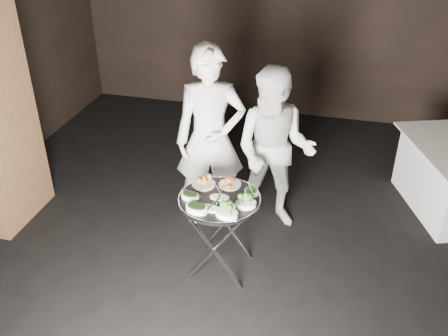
% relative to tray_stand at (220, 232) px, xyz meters
% --- Properties ---
extents(floor, '(6.00, 7.00, 0.05)m').
position_rel_tray_stand_xyz_m(floor, '(0.14, -0.02, -0.44)').
color(floor, black).
rests_on(floor, ground).
extents(wall_back, '(6.00, 0.05, 3.00)m').
position_rel_tray_stand_xyz_m(wall_back, '(0.14, 3.50, 1.09)').
color(wall_back, black).
rests_on(wall_back, floor).
extents(tray_stand, '(0.50, 0.42, 0.73)m').
position_rel_tray_stand_xyz_m(tray_stand, '(0.00, 0.00, 0.00)').
color(tray_stand, silver).
rests_on(tray_stand, floor).
extents(serving_tray, '(0.68, 0.68, 0.04)m').
position_rel_tray_stand_xyz_m(serving_tray, '(-0.00, -0.00, 0.33)').
color(serving_tray, black).
rests_on(serving_tray, tray_stand).
extents(potato_plate_a, '(0.20, 0.20, 0.07)m').
position_rel_tray_stand_xyz_m(potato_plate_a, '(-0.18, 0.16, 0.37)').
color(potato_plate_a, beige).
rests_on(potato_plate_a, serving_tray).
extents(potato_plate_b, '(0.19, 0.19, 0.07)m').
position_rel_tray_stand_xyz_m(potato_plate_b, '(0.04, 0.21, 0.37)').
color(potato_plate_b, beige).
rests_on(potato_plate_b, serving_tray).
extents(greens_bowl, '(0.12, 0.12, 0.07)m').
position_rel_tray_stand_xyz_m(greens_bowl, '(0.24, 0.12, 0.37)').
color(greens_bowl, white).
rests_on(greens_bowl, serving_tray).
extents(asparagus_plate_a, '(0.17, 0.10, 0.03)m').
position_rel_tray_stand_xyz_m(asparagus_plate_a, '(-0.00, 0.01, 0.35)').
color(asparagus_plate_a, white).
rests_on(asparagus_plate_a, serving_tray).
extents(asparagus_plate_b, '(0.18, 0.13, 0.03)m').
position_rel_tray_stand_xyz_m(asparagus_plate_b, '(-0.03, -0.16, 0.35)').
color(asparagus_plate_b, white).
rests_on(asparagus_plate_b, serving_tray).
extents(spinach_bowl_a, '(0.17, 0.13, 0.06)m').
position_rel_tray_stand_xyz_m(spinach_bowl_a, '(-0.23, -0.06, 0.37)').
color(spinach_bowl_a, white).
rests_on(spinach_bowl_a, serving_tray).
extents(spinach_bowl_b, '(0.20, 0.15, 0.08)m').
position_rel_tray_stand_xyz_m(spinach_bowl_b, '(-0.13, -0.22, 0.37)').
color(spinach_bowl_b, white).
rests_on(spinach_bowl_b, serving_tray).
extents(broccoli_bowl_a, '(0.20, 0.17, 0.07)m').
position_rel_tray_stand_xyz_m(broccoli_bowl_a, '(0.23, -0.06, 0.37)').
color(broccoli_bowl_a, white).
rests_on(broccoli_bowl_a, serving_tray).
extents(broccoli_bowl_b, '(0.20, 0.16, 0.08)m').
position_rel_tray_stand_xyz_m(broccoli_bowl_b, '(0.12, -0.22, 0.37)').
color(broccoli_bowl_b, white).
rests_on(broccoli_bowl_b, serving_tray).
extents(serving_utensils, '(0.59, 0.45, 0.01)m').
position_rel_tray_stand_xyz_m(serving_utensils, '(0.02, 0.07, 0.39)').
color(serving_utensils, silver).
rests_on(serving_utensils, serving_tray).
extents(waiter_left, '(0.74, 0.59, 1.78)m').
position_rel_tray_stand_xyz_m(waiter_left, '(-0.28, 0.72, 0.48)').
color(waiter_left, white).
rests_on(waiter_left, floor).
extents(waiter_right, '(0.80, 0.64, 1.60)m').
position_rel_tray_stand_xyz_m(waiter_right, '(0.31, 0.82, 0.39)').
color(waiter_right, white).
rests_on(waiter_right, floor).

